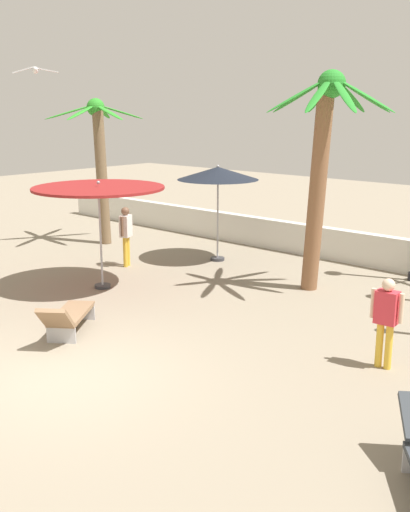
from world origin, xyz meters
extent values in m
plane|color=gray|center=(0.00, 0.00, 0.00)|extent=(56.00, 56.00, 0.00)
cube|color=silver|center=(0.00, 9.82, 0.46)|extent=(25.20, 0.30, 0.91)
cylinder|color=#333338|center=(-3.50, 3.62, 0.04)|extent=(0.39, 0.39, 0.08)
cylinder|color=#A5A5AD|center=(-3.50, 3.62, 1.23)|extent=(0.05, 0.05, 2.45)
cylinder|color=maroon|center=(-3.50, 3.62, 2.43)|extent=(3.09, 3.09, 0.06)
sphere|color=#99999E|center=(-3.50, 3.62, 2.56)|extent=(0.08, 0.08, 0.08)
cylinder|color=#333338|center=(-3.20, 7.55, 0.04)|extent=(0.41, 0.41, 0.08)
cylinder|color=#A5A5AD|center=(-3.20, 7.55, 1.18)|extent=(0.05, 0.05, 2.37)
cone|color=black|center=(-3.20, 7.55, 2.49)|extent=(2.28, 2.28, 0.35)
sphere|color=#99999E|center=(-3.20, 7.55, 2.69)|extent=(0.08, 0.08, 0.08)
cylinder|color=brown|center=(-7.43, 6.85, 2.14)|extent=(0.51, 0.35, 4.28)
sphere|color=#2C8D26|center=(-7.60, 6.85, 4.27)|extent=(0.56, 0.56, 0.56)
ellipsoid|color=#2C8D26|center=(-6.81, 6.72, 4.13)|extent=(1.56, 0.44, 0.50)
ellipsoid|color=#2C8D26|center=(-7.30, 7.59, 4.13)|extent=(0.76, 1.51, 0.50)
ellipsoid|color=#2C8D26|center=(-8.06, 7.49, 4.13)|extent=(1.06, 1.37, 0.50)
ellipsoid|color=#2C8D26|center=(-8.39, 6.92, 4.13)|extent=(1.56, 0.34, 0.50)
ellipsoid|color=#2C8D26|center=(-8.05, 6.20, 4.13)|extent=(1.05, 1.38, 0.50)
ellipsoid|color=#2C8D26|center=(-7.33, 6.10, 4.13)|extent=(0.71, 1.52, 0.50)
cylinder|color=brown|center=(0.39, 6.90, 2.38)|extent=(0.63, 0.39, 4.78)
sphere|color=#278628|center=(0.64, 6.90, 4.76)|extent=(0.62, 0.62, 0.62)
ellipsoid|color=#278628|center=(1.41, 6.97, 4.52)|extent=(1.42, 0.33, 0.79)
ellipsoid|color=#278628|center=(1.09, 7.54, 4.52)|extent=(0.97, 1.26, 0.79)
ellipsoid|color=#278628|center=(0.67, 7.68, 4.52)|extent=(0.25, 1.41, 0.79)
ellipsoid|color=#278628|center=(0.02, 7.39, 4.52)|extent=(1.22, 1.03, 0.79)
ellipsoid|color=#278628|center=(-0.14, 6.83, 4.52)|extent=(1.42, 0.33, 0.79)
ellipsoid|color=#278628|center=(0.15, 6.29, 4.52)|extent=(1.03, 1.22, 0.79)
ellipsoid|color=#278628|center=(0.78, 6.14, 4.52)|extent=(0.46, 1.42, 0.79)
ellipsoid|color=#278628|center=(1.24, 6.40, 4.52)|extent=(1.21, 1.05, 0.79)
cube|color=#B7B7BC|center=(-2.03, 1.89, 0.17)|extent=(0.47, 0.36, 0.35)
cube|color=#B7B7BC|center=(-1.26, 0.85, 0.17)|extent=(0.47, 0.36, 0.35)
cube|color=#8C6B4C|center=(-1.65, 1.37, 0.35)|extent=(1.28, 1.45, 0.08)
cube|color=#8C6B4C|center=(-1.10, 0.63, 0.59)|extent=(0.76, 0.75, 0.50)
cylinder|color=gold|center=(-4.67, 5.45, 0.42)|extent=(0.12, 0.12, 0.83)
cylinder|color=gold|center=(-4.60, 5.30, 0.42)|extent=(0.12, 0.12, 0.83)
cube|color=silver|center=(-4.63, 5.38, 1.13)|extent=(0.37, 0.43, 0.59)
sphere|color=brown|center=(-4.63, 5.38, 1.54)|extent=(0.23, 0.23, 0.23)
cylinder|color=brown|center=(-4.74, 5.59, 1.16)|extent=(0.08, 0.08, 0.53)
cylinder|color=brown|center=(-4.53, 5.16, 1.16)|extent=(0.08, 0.08, 0.53)
cylinder|color=gold|center=(3.76, 3.82, 0.39)|extent=(0.12, 0.12, 0.79)
cylinder|color=gold|center=(3.60, 3.81, 0.39)|extent=(0.12, 0.12, 0.79)
cube|color=#D8333F|center=(3.68, 3.81, 1.06)|extent=(0.38, 0.27, 0.56)
sphere|color=beige|center=(3.68, 3.81, 1.45)|extent=(0.21, 0.21, 0.21)
cylinder|color=beige|center=(3.92, 3.83, 1.09)|extent=(0.08, 0.08, 0.50)
cylinder|color=beige|center=(3.44, 3.80, 1.09)|extent=(0.08, 0.08, 0.50)
ellipsoid|color=white|center=(-4.11, 2.52, 5.03)|extent=(0.33, 0.27, 0.12)
sphere|color=white|center=(-3.97, 2.43, 5.06)|extent=(0.10, 0.10, 0.10)
cube|color=silver|center=(-3.98, 2.72, 5.05)|extent=(0.38, 0.49, 0.11)
cube|color=silver|center=(-4.24, 2.31, 5.05)|extent=(0.37, 0.48, 0.16)
camera|label=1|loc=(7.72, -5.19, 4.24)|focal=42.28mm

